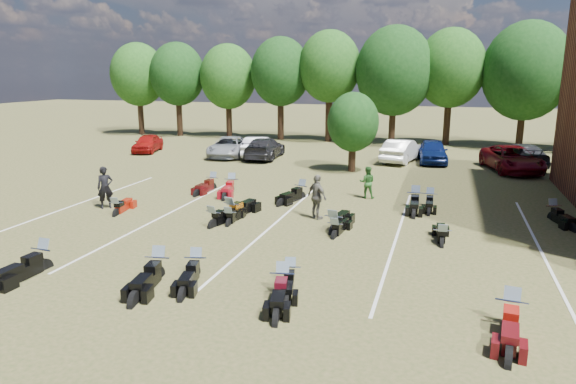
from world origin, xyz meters
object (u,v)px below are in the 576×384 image
at_px(car_0, 148,143).
at_px(motorcycle_7, 117,215).
at_px(car_4, 433,151).
at_px(motorcycle_3, 159,278).
at_px(motorcycle_14, 213,189).
at_px(person_black, 105,188).
at_px(person_grey, 317,197).
at_px(person_green, 367,182).

xyz_separation_m(car_0, motorcycle_7, (8.64, -16.35, -0.68)).
relative_size(car_4, motorcycle_3, 1.84).
relative_size(car_4, motorcycle_14, 1.99).
distance_m(person_black, person_grey, 9.77).
bearing_deg(person_grey, car_0, -2.89).
xyz_separation_m(person_green, motorcycle_14, (-8.19, -0.45, -0.80)).
distance_m(motorcycle_3, motorcycle_7, 7.89).
xyz_separation_m(car_0, person_green, (18.65, -9.96, 0.11)).
xyz_separation_m(car_4, motorcycle_3, (-7.31, -23.59, -0.78)).
bearing_deg(motorcycle_7, person_grey, -176.77).
xyz_separation_m(car_4, person_grey, (-4.27, -15.85, 0.18)).
bearing_deg(motorcycle_7, motorcycle_3, 123.68).
bearing_deg(person_grey, person_black, 43.59).
xyz_separation_m(car_0, car_4, (21.44, 1.58, 0.10)).
distance_m(person_black, person_green, 12.45).
bearing_deg(car_0, person_black, -78.57).
distance_m(person_grey, motorcycle_3, 8.37).
xyz_separation_m(car_4, motorcycle_14, (-10.98, -11.98, -0.78)).
height_order(person_grey, motorcycle_3, person_grey).
distance_m(car_4, person_green, 11.87).
distance_m(person_green, motorcycle_7, 11.90).
height_order(person_green, motorcycle_3, person_green).
bearing_deg(motorcycle_3, motorcycle_7, 124.06).
relative_size(person_black, person_grey, 1.01).
relative_size(car_4, person_black, 2.36).
bearing_deg(car_4, car_0, 179.20).
relative_size(car_0, person_black, 2.07).
bearing_deg(person_grey, car_4, -68.21).
bearing_deg(person_grey, motorcycle_3, 105.39).
distance_m(person_black, motorcycle_7, 1.78).
xyz_separation_m(person_black, person_green, (11.18, 5.46, -0.17)).
height_order(car_4, person_grey, person_grey).
bearing_deg(person_green, motorcycle_7, 25.99).
bearing_deg(person_green, car_4, -110.14).
distance_m(car_4, motorcycle_3, 24.71).
height_order(car_4, person_black, person_black).
relative_size(person_black, person_green, 1.22).
distance_m(motorcycle_7, motorcycle_14, 6.21).
height_order(motorcycle_3, motorcycle_7, motorcycle_3).
xyz_separation_m(car_0, motorcycle_3, (14.13, -22.01, -0.68)).
xyz_separation_m(person_grey, motorcycle_7, (-8.53, -2.07, -0.97)).
height_order(motorcycle_7, motorcycle_14, motorcycle_14).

